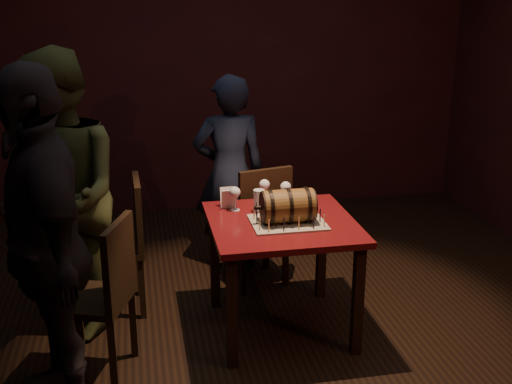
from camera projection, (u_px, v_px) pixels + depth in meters
room_shell at (264, 120)px, 3.71m from camera, size 5.04×5.04×2.80m
pub_table at (282, 237)px, 4.02m from camera, size 0.90×0.90×0.75m
cake_board at (288, 222)px, 3.94m from camera, size 0.45×0.35×0.01m
barrel_cake at (288, 206)px, 3.91m from camera, size 0.37×0.22×0.22m
birthday_candles at (288, 215)px, 3.93m from camera, size 0.40×0.30×0.09m
wine_glass_left at (235, 193)px, 4.13m from camera, size 0.07×0.07×0.16m
wine_glass_mid at (264, 186)px, 4.28m from camera, size 0.07×0.07×0.16m
wine_glass_right at (286, 188)px, 4.24m from camera, size 0.07×0.07×0.16m
pint_of_ale at (259, 201)px, 4.11m from camera, size 0.07×0.07×0.15m
menu_card at (228, 198)px, 4.19m from camera, size 0.10×0.05×0.13m
chair_back at (260, 220)px, 4.65m from camera, size 0.48×0.48×0.93m
chair_left_rear at (125, 238)px, 4.32m from camera, size 0.41×0.41×0.93m
chair_left_front at (104, 289)px, 3.59m from camera, size 0.51×0.51×0.93m
person_back at (229, 174)px, 4.92m from camera, size 0.56×0.38×1.53m
person_left_rear at (61, 197)px, 3.93m from camera, size 0.97×1.07×1.81m
person_left_front at (45, 247)px, 3.17m from camera, size 0.73×1.15×1.83m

